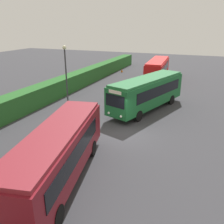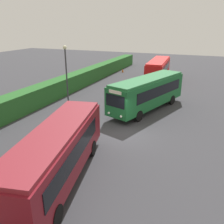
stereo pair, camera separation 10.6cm
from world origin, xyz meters
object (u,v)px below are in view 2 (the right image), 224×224
object	(u,v)px
bus_red	(158,69)
traffic_cone	(123,71)
bus_maroon	(57,152)
bus_green	(148,92)
lamppost	(66,72)

from	to	relation	value
bus_red	traffic_cone	bearing A→B (deg)	56.56
traffic_cone	bus_maroon	bearing A→B (deg)	-166.36
bus_green	bus_red	size ratio (longest dim) A/B	1.01
bus_green	lamppost	distance (m)	8.11
lamppost	bus_green	bearing A→B (deg)	-66.56
bus_maroon	traffic_cone	distance (m)	31.96
traffic_cone	lamppost	bearing A→B (deg)	-175.04
bus_green	lamppost	bearing A→B (deg)	-48.42
bus_green	traffic_cone	bearing A→B (deg)	-134.94
bus_maroon	lamppost	xyz separation A→B (m)	(10.13, 5.72, 2.07)
bus_green	bus_red	bearing A→B (deg)	-154.03
bus_green	bus_maroon	bearing A→B (deg)	11.72
bus_maroon	lamppost	distance (m)	11.81
bus_maroon	bus_green	world-z (taller)	bus_green
traffic_cone	lamppost	world-z (taller)	lamppost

